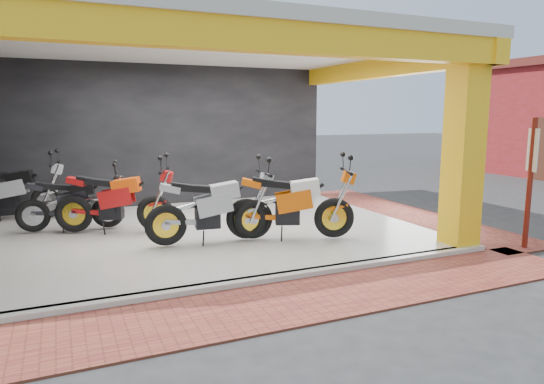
{
  "coord_description": "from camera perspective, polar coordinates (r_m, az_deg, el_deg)",
  "views": [
    {
      "loc": [
        -2.52,
        -6.93,
        2.32
      ],
      "look_at": [
        1.02,
        1.1,
        0.9
      ],
      "focal_mm": 32.0,
      "sensor_mm": 36.0,
      "label": 1
    }
  ],
  "objects": [
    {
      "name": "moto_row_b",
      "position": [
        9.92,
        -18.8,
        -0.53
      ],
      "size": [
        2.15,
        1.04,
        1.26
      ],
      "primitive_type": null,
      "rotation": [
        0.0,
        0.0,
        -0.13
      ],
      "color": "black",
      "rests_on": "showroom_floor"
    },
    {
      "name": "paver_front",
      "position": [
        6.17,
        2.24,
        -12.77
      ],
      "size": [
        9.0,
        1.4,
        0.03
      ],
      "primitive_type": "cube",
      "color": "#994632",
      "rests_on": "ground"
    },
    {
      "name": "paver_right",
      "position": [
        11.78,
        15.23,
        -2.43
      ],
      "size": [
        1.4,
        7.0,
        0.03
      ],
      "primitive_type": "cube",
      "color": "#994632",
      "rests_on": "ground"
    },
    {
      "name": "moto_hero",
      "position": [
        8.65,
        7.36,
        -0.76
      ],
      "size": [
        2.57,
        1.7,
        1.47
      ],
      "primitive_type": null,
      "rotation": [
        0.0,
        0.0,
        -0.37
      ],
      "color": "#E85D09",
      "rests_on": "showroom_floor"
    },
    {
      "name": "moto_row_a",
      "position": [
        8.51,
        -2.21,
        -0.99
      ],
      "size": [
        2.43,
        1.12,
        1.43
      ],
      "primitive_type": null,
      "rotation": [
        0.0,
        0.0,
        -0.11
      ],
      "color": "#A3A6AA",
      "rests_on": "showroom_floor"
    },
    {
      "name": "ground",
      "position": [
        7.74,
        -3.69,
        -8.29
      ],
      "size": [
        80.0,
        80.0,
        0.0
      ],
      "primitive_type": "plane",
      "color": "#2D2D30",
      "rests_on": "ground"
    },
    {
      "name": "header_beam_front",
      "position": [
        6.52,
        -0.81,
        17.82
      ],
      "size": [
        8.4,
        0.3,
        0.4
      ],
      "primitive_type": "cube",
      "color": "yellow",
      "rests_on": "corner_column"
    },
    {
      "name": "moto_row_c",
      "position": [
        9.3,
        -13.64,
        -0.41
      ],
      "size": [
        2.48,
        1.66,
        1.42
      ],
      "primitive_type": null,
      "rotation": [
        0.0,
        0.0,
        -0.38
      ],
      "color": "#B11213",
      "rests_on": "showroom_floor"
    },
    {
      "name": "corner_column",
      "position": [
        8.83,
        21.62,
        4.84
      ],
      "size": [
        0.5,
        0.5,
        3.5
      ],
      "primitive_type": "cube",
      "color": "yellow",
      "rests_on": "ground"
    },
    {
      "name": "floor_kerb",
      "position": [
        6.82,
        -0.69,
        -10.26
      ],
      "size": [
        8.0,
        0.2,
        0.1
      ],
      "primitive_type": "cube",
      "color": "silver",
      "rests_on": "ground"
    },
    {
      "name": "signpost",
      "position": [
        9.32,
        28.1,
        1.43
      ],
      "size": [
        0.14,
        0.3,
        2.26
      ],
      "rotation": [
        0.0,
        0.0,
        -0.39
      ],
      "color": "maroon",
      "rests_on": "ground"
    },
    {
      "name": "moto_row_d",
      "position": [
        11.35,
        -24.99,
        0.65
      ],
      "size": [
        2.44,
        1.31,
        1.41
      ],
      "primitive_type": null,
      "rotation": [
        0.0,
        0.0,
        -0.2
      ],
      "color": "#A9ADB1",
      "rests_on": "showroom_floor"
    },
    {
      "name": "showroom_ceiling",
      "position": [
        9.37,
        -8.34,
        16.94
      ],
      "size": [
        8.4,
        6.4,
        0.2
      ],
      "primitive_type": "cube",
      "color": "beige",
      "rests_on": "corner_column"
    },
    {
      "name": "showroom_floor",
      "position": [
        9.56,
        -7.84,
        -4.64
      ],
      "size": [
        8.0,
        6.0,
        0.1
      ],
      "primitive_type": "cube",
      "color": "silver",
      "rests_on": "ground"
    },
    {
      "name": "header_beam_right",
      "position": [
        11.11,
        12.65,
        14.03
      ],
      "size": [
        0.3,
        6.4,
        0.4
      ],
      "primitive_type": "cube",
      "color": "yellow",
      "rests_on": "corner_column"
    },
    {
      "name": "back_wall",
      "position": [
        12.31,
        -12.04,
        6.33
      ],
      "size": [
        8.2,
        0.2,
        3.5
      ],
      "primitive_type": "cube",
      "color": "black",
      "rests_on": "ground"
    }
  ]
}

